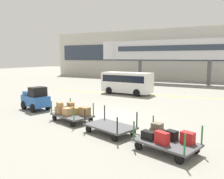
{
  "coord_description": "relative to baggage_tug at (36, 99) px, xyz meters",
  "views": [
    {
      "loc": [
        6.98,
        -12.06,
        3.53
      ],
      "look_at": [
        -0.59,
        2.17,
        1.32
      ],
      "focal_mm": 37.5,
      "sensor_mm": 36.0,
      "label": 1
    }
  ],
  "objects": [
    {
      "name": "baggage_tug",
      "position": [
        0.0,
        0.0,
        0.0
      ],
      "size": [
        2.33,
        1.73,
        1.58
      ],
      "color": "#2659A5",
      "rests_on": "ground_plane"
    },
    {
      "name": "baggage_cart_middle",
      "position": [
        6.86,
        -2.06,
        -0.41
      ],
      "size": [
        3.08,
        2.0,
        1.1
      ],
      "color": "#4C4C4F",
      "rests_on": "ground_plane"
    },
    {
      "name": "shuttle_van",
      "position": [
        2.56,
        9.29,
        0.48
      ],
      "size": [
        4.91,
        2.22,
        2.1
      ],
      "color": "white",
      "rests_on": "ground_plane"
    },
    {
      "name": "jet_bridge",
      "position": [
        2.4,
        20.74,
        3.76
      ],
      "size": [
        19.19,
        3.0,
        5.85
      ],
      "color": "silver",
      "rests_on": "ground_plane"
    },
    {
      "name": "ground_plane",
      "position": [
        4.9,
        0.75,
        -0.75
      ],
      "size": [
        120.0,
        120.0,
        0.0
      ],
      "primitive_type": "plane",
      "color": "gray"
    },
    {
      "name": "apron_lead_line",
      "position": [
        3.87,
        9.51,
        -0.75
      ],
      "size": [
        18.54,
        2.76,
        0.01
      ],
      "primitive_type": "cube",
      "rotation": [
        0.0,
        0.0,
        0.14
      ],
      "color": "yellow",
      "rests_on": "ground_plane"
    },
    {
      "name": "baggage_cart_lead",
      "position": [
        3.92,
        -1.13,
        -0.24
      ],
      "size": [
        3.08,
        2.0,
        1.1
      ],
      "color": "#4C4C4F",
      "rests_on": "ground_plane"
    },
    {
      "name": "baggage_cart_tail",
      "position": [
        9.68,
        -2.86,
        -0.27
      ],
      "size": [
        3.08,
        2.0,
        1.1
      ],
      "color": "#4C4C4F",
      "rests_on": "ground_plane"
    },
    {
      "name": "terminal_building",
      "position": [
        4.9,
        26.73,
        3.28
      ],
      "size": [
        48.89,
        2.51,
        8.06
      ],
      "color": "#BCB7AD",
      "rests_on": "ground_plane"
    }
  ]
}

